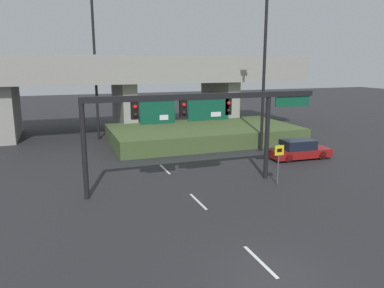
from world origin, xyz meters
name	(u,v)px	position (x,y,z in m)	size (l,w,h in m)	color
ground_plane	(274,274)	(0.00, 0.00, 0.00)	(160.00, 160.00, 0.00)	#262628
lane_markings	(165,169)	(0.00, 13.79, 0.00)	(0.14, 28.13, 0.01)	silver
signal_gantry	(199,112)	(0.94, 9.75, 4.39)	(14.09, 0.44, 5.42)	black
speed_limit_sign	(279,159)	(5.44, 8.35, 1.60)	(0.60, 0.11, 2.46)	#4C4C4C
highway_light_pole_near	(265,54)	(9.00, 16.46, 7.80)	(0.70, 0.36, 14.84)	black
highway_light_pole_far	(95,64)	(-3.11, 25.79, 7.02)	(0.70, 0.36, 13.29)	black
overpass_bridge	(123,80)	(0.00, 29.54, 5.38)	(38.78, 9.86, 7.83)	gray
grass_embankment	(203,134)	(5.94, 21.71, 0.69)	(16.83, 9.18, 1.38)	#42562D
parked_sedan_near_right	(299,150)	(10.36, 13.18, 0.67)	(4.71, 1.93, 1.46)	maroon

